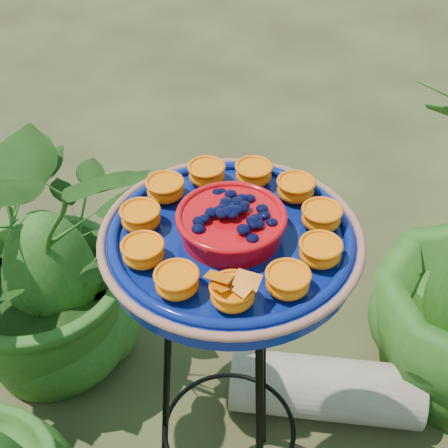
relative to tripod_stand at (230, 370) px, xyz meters
The scene contains 4 objects.
tripod_stand is the anchor object (origin of this frame).
feeder_dish 0.40m from the tripod_stand, 80.07° to the right, with size 0.61×0.61×0.11m.
driftwood_log 0.60m from the tripod_stand, 52.04° to the left, with size 0.19×0.19×0.57m, color gray.
shrub_back_left 0.73m from the tripod_stand, 147.15° to the left, with size 0.84×0.72×0.93m, color #204913.
Camera 1 is at (0.08, -0.76, 1.68)m, focal length 50.00 mm.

